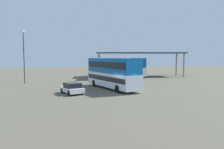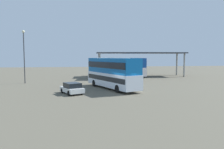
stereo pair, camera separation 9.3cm
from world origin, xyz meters
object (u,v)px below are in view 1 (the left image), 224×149
(double_decker_near_canopy, at_px, (102,67))
(double_decker_far_right, at_px, (134,66))
(double_decker_main, at_px, (112,72))
(parked_hatchback, at_px, (72,88))
(double_decker_mid_row, at_px, (119,66))
(lamppost_tall, at_px, (24,51))

(double_decker_near_canopy, xyz_separation_m, double_decker_far_right, (7.57, 1.63, -0.03))
(double_decker_far_right, bearing_deg, double_decker_main, 153.89)
(double_decker_main, distance_m, parked_hatchback, 6.58)
(double_decker_near_canopy, relative_size, double_decker_mid_row, 0.96)
(parked_hatchback, height_order, double_decker_near_canopy, double_decker_near_canopy)
(parked_hatchback, xyz_separation_m, double_decker_near_canopy, (6.10, 19.73, 1.66))
(parked_hatchback, height_order, lamppost_tall, lamppost_tall)
(double_decker_near_canopy, bearing_deg, double_decker_far_right, -69.71)
(lamppost_tall, bearing_deg, double_decker_main, -32.01)
(double_decker_near_canopy, distance_m, lamppost_tall, 16.60)
(double_decker_mid_row, relative_size, double_decker_far_right, 1.10)
(double_decker_main, height_order, double_decker_mid_row, double_decker_main)
(double_decker_main, height_order, double_decker_near_canopy, double_decker_main)
(double_decker_far_right, bearing_deg, double_decker_near_canopy, 100.35)
(parked_hatchback, distance_m, lamppost_tall, 15.03)
(double_decker_main, bearing_deg, lamppost_tall, 37.13)
(double_decker_mid_row, bearing_deg, double_decker_far_right, -107.10)
(double_decker_near_canopy, height_order, double_decker_mid_row, double_decker_near_canopy)
(double_decker_mid_row, xyz_separation_m, lamppost_tall, (-18.36, -10.59, 3.18))
(double_decker_near_canopy, distance_m, double_decker_mid_row, 4.90)
(double_decker_far_right, relative_size, lamppost_tall, 1.14)
(double_decker_mid_row, bearing_deg, parked_hatchback, 153.73)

